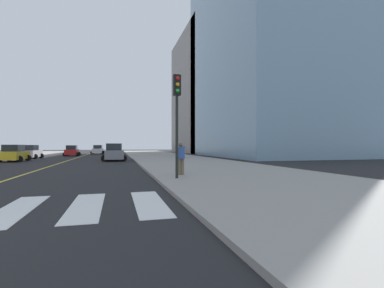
{
  "coord_description": "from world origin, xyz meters",
  "views": [
    {
      "loc": [
        5.34,
        -4.54,
        1.75
      ],
      "look_at": [
        16.19,
        35.49,
        1.94
      ],
      "focal_mm": 26.1,
      "sensor_mm": 36.0,
      "label": 1
    }
  ],
  "objects_px": {
    "car_red_nearest": "(72,151)",
    "car_silver_third": "(30,152)",
    "car_yellow_fifth": "(14,154)",
    "pedestrian_waiting_east": "(181,157)",
    "car_gray_fourth": "(114,153)",
    "car_white_second": "(98,150)",
    "traffic_light_near_corner": "(177,106)"
  },
  "relations": [
    {
      "from": "car_red_nearest",
      "to": "car_silver_third",
      "type": "relative_size",
      "value": 0.95
    },
    {
      "from": "car_white_second",
      "to": "car_silver_third",
      "type": "bearing_deg",
      "value": 70.22
    },
    {
      "from": "car_white_second",
      "to": "pedestrian_waiting_east",
      "type": "height_order",
      "value": "pedestrian_waiting_east"
    },
    {
      "from": "pedestrian_waiting_east",
      "to": "car_gray_fourth",
      "type": "bearing_deg",
      "value": 96.16
    },
    {
      "from": "car_gray_fourth",
      "to": "traffic_light_near_corner",
      "type": "distance_m",
      "value": 19.82
    },
    {
      "from": "car_silver_third",
      "to": "car_gray_fourth",
      "type": "distance_m",
      "value": 13.14
    },
    {
      "from": "pedestrian_waiting_east",
      "to": "car_silver_third",
      "type": "bearing_deg",
      "value": 113.47
    },
    {
      "from": "car_gray_fourth",
      "to": "car_yellow_fifth",
      "type": "relative_size",
      "value": 1.07
    },
    {
      "from": "car_red_nearest",
      "to": "car_yellow_fifth",
      "type": "distance_m",
      "value": 15.45
    },
    {
      "from": "car_red_nearest",
      "to": "car_yellow_fifth",
      "type": "relative_size",
      "value": 0.94
    },
    {
      "from": "car_silver_third",
      "to": "car_yellow_fifth",
      "type": "xyz_separation_m",
      "value": [
        0.18,
        -6.5,
        0.01
      ]
    },
    {
      "from": "car_red_nearest",
      "to": "car_gray_fourth",
      "type": "relative_size",
      "value": 0.88
    },
    {
      "from": "car_gray_fourth",
      "to": "car_yellow_fifth",
      "type": "distance_m",
      "value": 10.44
    },
    {
      "from": "car_gray_fourth",
      "to": "traffic_light_near_corner",
      "type": "bearing_deg",
      "value": 97.67
    },
    {
      "from": "car_white_second",
      "to": "pedestrian_waiting_east",
      "type": "relative_size",
      "value": 2.32
    },
    {
      "from": "car_red_nearest",
      "to": "car_yellow_fifth",
      "type": "xyz_separation_m",
      "value": [
        -3.62,
        -15.02,
        0.03
      ]
    },
    {
      "from": "car_yellow_fifth",
      "to": "pedestrian_waiting_east",
      "type": "relative_size",
      "value": 2.35
    },
    {
      "from": "car_silver_third",
      "to": "car_white_second",
      "type": "bearing_deg",
      "value": 70.28
    },
    {
      "from": "car_white_second",
      "to": "car_yellow_fifth",
      "type": "xyz_separation_m",
      "value": [
        -7.09,
        -24.01,
        0.01
      ]
    },
    {
      "from": "car_white_second",
      "to": "car_gray_fourth",
      "type": "bearing_deg",
      "value": 100.11
    },
    {
      "from": "car_yellow_fifth",
      "to": "traffic_light_near_corner",
      "type": "xyz_separation_m",
      "value": [
        13.49,
        -20.72,
        2.82
      ]
    },
    {
      "from": "car_silver_third",
      "to": "car_yellow_fifth",
      "type": "relative_size",
      "value": 0.99
    },
    {
      "from": "car_white_second",
      "to": "traffic_light_near_corner",
      "type": "xyz_separation_m",
      "value": [
        6.4,
        -44.74,
        2.83
      ]
    },
    {
      "from": "car_red_nearest",
      "to": "car_yellow_fifth",
      "type": "height_order",
      "value": "car_yellow_fifth"
    },
    {
      "from": "car_yellow_fifth",
      "to": "traffic_light_near_corner",
      "type": "bearing_deg",
      "value": -54.28
    },
    {
      "from": "car_white_second",
      "to": "car_silver_third",
      "type": "xyz_separation_m",
      "value": [
        -7.27,
        -17.51,
        -0.0
      ]
    },
    {
      "from": "car_gray_fourth",
      "to": "car_yellow_fifth",
      "type": "height_order",
      "value": "car_gray_fourth"
    },
    {
      "from": "car_silver_third",
      "to": "traffic_light_near_corner",
      "type": "height_order",
      "value": "traffic_light_near_corner"
    },
    {
      "from": "car_red_nearest",
      "to": "car_gray_fourth",
      "type": "height_order",
      "value": "car_gray_fourth"
    },
    {
      "from": "car_gray_fourth",
      "to": "pedestrian_waiting_east",
      "type": "distance_m",
      "value": 18.22
    },
    {
      "from": "car_yellow_fifth",
      "to": "pedestrian_waiting_east",
      "type": "bearing_deg",
      "value": -51.17
    },
    {
      "from": "car_gray_fourth",
      "to": "car_silver_third",
      "type": "bearing_deg",
      "value": -38.23
    }
  ]
}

